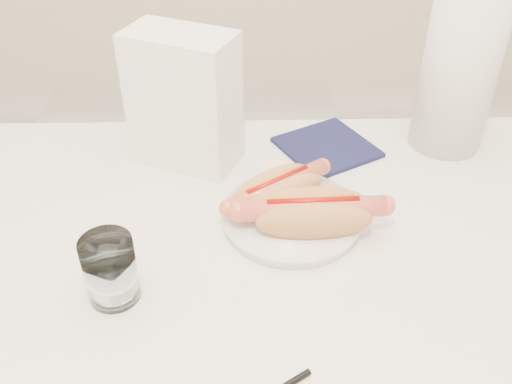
{
  "coord_description": "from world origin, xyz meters",
  "views": [
    {
      "loc": [
        0.02,
        -0.5,
        1.27
      ],
      "look_at": [
        0.04,
        0.09,
        0.82
      ],
      "focal_mm": 40.06,
      "sensor_mm": 36.0,
      "label": 1
    }
  ],
  "objects_px": {
    "plate": "(291,218)",
    "hotdog_left": "(277,190)",
    "hotdog_right": "(312,213)",
    "water_glass": "(110,270)",
    "table": "(230,315)",
    "napkin_box": "(184,100)",
    "paper_towel_roll": "(459,71)"
  },
  "relations": [
    {
      "from": "plate",
      "to": "hotdog_left",
      "type": "distance_m",
      "value": 0.04
    },
    {
      "from": "plate",
      "to": "hotdog_right",
      "type": "height_order",
      "value": "hotdog_right"
    },
    {
      "from": "water_glass",
      "to": "table",
      "type": "bearing_deg",
      "value": 6.85
    },
    {
      "from": "hotdog_right",
      "to": "napkin_box",
      "type": "relative_size",
      "value": 0.91
    },
    {
      "from": "hotdog_left",
      "to": "paper_towel_roll",
      "type": "relative_size",
      "value": 0.58
    },
    {
      "from": "water_glass",
      "to": "paper_towel_roll",
      "type": "distance_m",
      "value": 0.6
    },
    {
      "from": "paper_towel_roll",
      "to": "hotdog_left",
      "type": "bearing_deg",
      "value": -148.73
    },
    {
      "from": "hotdog_right",
      "to": "paper_towel_roll",
      "type": "bearing_deg",
      "value": 41.03
    },
    {
      "from": "table",
      "to": "napkin_box",
      "type": "bearing_deg",
      "value": 103.88
    },
    {
      "from": "paper_towel_roll",
      "to": "plate",
      "type": "bearing_deg",
      "value": -143.18
    },
    {
      "from": "plate",
      "to": "hotdog_right",
      "type": "bearing_deg",
      "value": -50.49
    },
    {
      "from": "plate",
      "to": "hotdog_left",
      "type": "xyz_separation_m",
      "value": [
        -0.02,
        0.03,
        0.03
      ]
    },
    {
      "from": "water_glass",
      "to": "napkin_box",
      "type": "height_order",
      "value": "napkin_box"
    },
    {
      "from": "table",
      "to": "paper_towel_roll",
      "type": "relative_size",
      "value": 4.59
    },
    {
      "from": "table",
      "to": "napkin_box",
      "type": "height_order",
      "value": "napkin_box"
    },
    {
      "from": "hotdog_right",
      "to": "paper_towel_roll",
      "type": "distance_m",
      "value": 0.35
    },
    {
      "from": "plate",
      "to": "paper_towel_roll",
      "type": "bearing_deg",
      "value": 36.82
    },
    {
      "from": "hotdog_left",
      "to": "napkin_box",
      "type": "xyz_separation_m",
      "value": [
        -0.14,
        0.14,
        0.07
      ]
    },
    {
      "from": "plate",
      "to": "paper_towel_roll",
      "type": "height_order",
      "value": "paper_towel_roll"
    },
    {
      "from": "hotdog_right",
      "to": "napkin_box",
      "type": "distance_m",
      "value": 0.27
    },
    {
      "from": "plate",
      "to": "hotdog_left",
      "type": "bearing_deg",
      "value": 125.48
    },
    {
      "from": "water_glass",
      "to": "napkin_box",
      "type": "relative_size",
      "value": 0.41
    },
    {
      "from": "table",
      "to": "plate",
      "type": "height_order",
      "value": "plate"
    },
    {
      "from": "plate",
      "to": "paper_towel_roll",
      "type": "xyz_separation_m",
      "value": [
        0.27,
        0.2,
        0.12
      ]
    },
    {
      "from": "napkin_box",
      "to": "paper_towel_roll",
      "type": "xyz_separation_m",
      "value": [
        0.43,
        0.04,
        0.02
      ]
    },
    {
      "from": "table",
      "to": "water_glass",
      "type": "xyz_separation_m",
      "value": [
        -0.14,
        -0.02,
        0.1
      ]
    },
    {
      "from": "plate",
      "to": "napkin_box",
      "type": "bearing_deg",
      "value": 132.99
    },
    {
      "from": "plate",
      "to": "napkin_box",
      "type": "relative_size",
      "value": 0.89
    },
    {
      "from": "table",
      "to": "paper_towel_roll",
      "type": "xyz_separation_m",
      "value": [
        0.36,
        0.32,
        0.19
      ]
    },
    {
      "from": "hotdog_left",
      "to": "hotdog_right",
      "type": "xyz_separation_m",
      "value": [
        0.04,
        -0.06,
        0.0
      ]
    },
    {
      "from": "plate",
      "to": "napkin_box",
      "type": "distance_m",
      "value": 0.25
    },
    {
      "from": "napkin_box",
      "to": "paper_towel_roll",
      "type": "relative_size",
      "value": 0.81
    }
  ]
}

